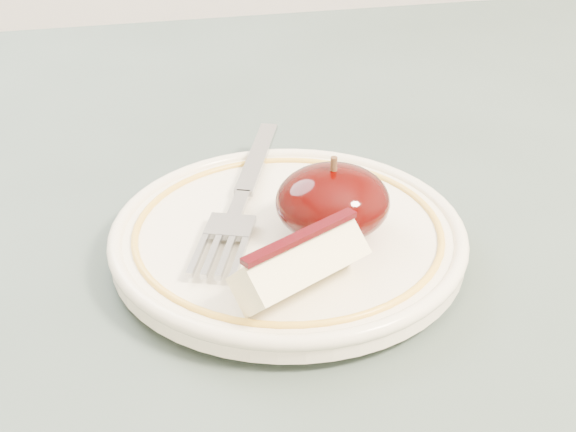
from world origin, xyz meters
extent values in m
cylinder|color=brown|center=(0.40, 0.40, 0.35)|extent=(0.05, 0.05, 0.71)
cube|color=#415049|center=(0.00, 0.00, 0.73)|extent=(0.90, 0.90, 0.04)
cylinder|color=beige|center=(-0.01, -0.03, 0.75)|extent=(0.11, 0.11, 0.01)
cylinder|color=beige|center=(-0.01, -0.03, 0.76)|extent=(0.21, 0.21, 0.01)
torus|color=beige|center=(-0.01, -0.03, 0.77)|extent=(0.21, 0.21, 0.01)
torus|color=gold|center=(-0.01, -0.03, 0.77)|extent=(0.18, 0.18, 0.00)
ellipsoid|color=black|center=(0.01, -0.04, 0.79)|extent=(0.07, 0.06, 0.04)
cylinder|color=#472D19|center=(0.01, -0.04, 0.81)|extent=(0.00, 0.00, 0.01)
cube|color=beige|center=(-0.02, -0.09, 0.78)|extent=(0.08, 0.06, 0.03)
cube|color=#2F0105|center=(-0.02, -0.09, 0.80)|extent=(0.07, 0.04, 0.00)
cube|color=gray|center=(-0.02, 0.06, 0.77)|extent=(0.05, 0.10, 0.00)
cube|color=gray|center=(-0.04, 0.00, 0.77)|extent=(0.02, 0.03, 0.00)
cube|color=gray|center=(-0.05, -0.03, 0.77)|extent=(0.03, 0.03, 0.00)
cube|color=gray|center=(-0.05, -0.06, 0.77)|extent=(0.02, 0.04, 0.00)
cube|color=gray|center=(-0.06, -0.06, 0.77)|extent=(0.02, 0.04, 0.00)
cube|color=gray|center=(-0.06, -0.06, 0.77)|extent=(0.02, 0.04, 0.00)
cube|color=gray|center=(-0.07, -0.05, 0.77)|extent=(0.02, 0.04, 0.00)
camera|label=1|loc=(-0.10, -0.42, 1.02)|focal=50.00mm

